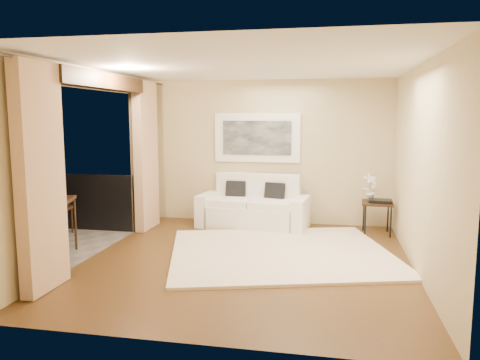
% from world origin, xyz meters
% --- Properties ---
extents(floor, '(5.00, 5.00, 0.00)m').
position_xyz_m(floor, '(0.00, 0.00, 0.00)').
color(floor, brown).
rests_on(floor, ground).
extents(room_shell, '(5.00, 6.40, 5.00)m').
position_xyz_m(room_shell, '(-2.13, 0.00, 2.52)').
color(room_shell, white).
rests_on(room_shell, ground).
extents(balcony, '(1.81, 2.60, 1.17)m').
position_xyz_m(balcony, '(-3.31, 0.00, 0.18)').
color(balcony, '#605B56').
rests_on(balcony, ground).
extents(curtains, '(0.16, 4.80, 2.64)m').
position_xyz_m(curtains, '(-2.11, 0.00, 1.34)').
color(curtains, '#D9AD85').
rests_on(curtains, ground).
extents(artwork, '(1.62, 0.07, 0.92)m').
position_xyz_m(artwork, '(-0.25, 2.46, 1.62)').
color(artwork, white).
rests_on(artwork, room_shell).
extents(rug, '(3.82, 3.53, 0.04)m').
position_xyz_m(rug, '(0.43, 0.43, 0.02)').
color(rug, '#FFEACD').
rests_on(rug, floor).
extents(sofa, '(2.07, 1.08, 0.95)m').
position_xyz_m(sofa, '(-0.24, 2.09, 0.34)').
color(sofa, white).
rests_on(sofa, floor).
extents(side_table, '(0.55, 0.55, 0.56)m').
position_xyz_m(side_table, '(1.93, 1.91, 0.51)').
color(side_table, black).
rests_on(side_table, floor).
extents(tray, '(0.40, 0.31, 0.05)m').
position_xyz_m(tray, '(1.97, 1.87, 0.59)').
color(tray, black).
rests_on(tray, side_table).
extents(orchid, '(0.31, 0.27, 0.48)m').
position_xyz_m(orchid, '(1.81, 2.03, 0.81)').
color(orchid, white).
rests_on(orchid, side_table).
extents(bistro_table, '(0.86, 0.86, 0.82)m').
position_xyz_m(bistro_table, '(-2.94, -0.23, 0.74)').
color(bistro_table, black).
rests_on(bistro_table, balcony).
extents(balcony_chair_far, '(0.47, 0.48, 1.01)m').
position_xyz_m(balcony_chair_far, '(-3.44, 0.70, 0.58)').
color(balcony_chair_far, black).
rests_on(balcony_chair_far, balcony).
extents(ice_bucket, '(0.18, 0.18, 0.20)m').
position_xyz_m(ice_bucket, '(-3.08, -0.13, 0.92)').
color(ice_bucket, silver).
rests_on(ice_bucket, bistro_table).
extents(candle, '(0.06, 0.06, 0.07)m').
position_xyz_m(candle, '(-2.90, -0.10, 0.85)').
color(candle, red).
rests_on(candle, bistro_table).
extents(vase, '(0.04, 0.04, 0.18)m').
position_xyz_m(vase, '(-2.92, -0.46, 0.91)').
color(vase, white).
rests_on(vase, bistro_table).
extents(glass_a, '(0.06, 0.06, 0.12)m').
position_xyz_m(glass_a, '(-2.83, -0.29, 0.88)').
color(glass_a, silver).
rests_on(glass_a, bistro_table).
extents(glass_b, '(0.06, 0.06, 0.12)m').
position_xyz_m(glass_b, '(-2.81, -0.23, 0.88)').
color(glass_b, white).
rests_on(glass_b, bistro_table).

